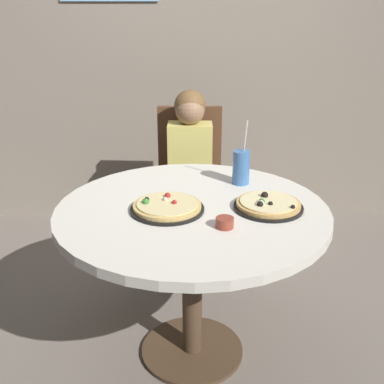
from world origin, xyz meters
name	(u,v)px	position (x,y,z in m)	size (l,w,h in m)	color
ground_plane	(192,351)	(0.00, 0.00, 0.00)	(8.00, 8.00, 0.00)	slate
wall_with_window	(188,17)	(0.00, 1.63, 1.45)	(5.20, 0.14, 2.90)	gray
dining_table	(192,230)	(0.00, 0.00, 0.64)	(1.15, 1.15, 0.75)	silver
chair_wooden	(190,176)	(0.00, 1.00, 0.53)	(0.41, 0.41, 0.95)	brown
diner_child	(190,193)	(0.00, 0.81, 0.48)	(0.26, 0.41, 1.08)	#3F4766
pizza_veggie	(167,207)	(-0.10, -0.03, 0.77)	(0.31, 0.31, 0.05)	black
pizza_cheese	(268,205)	(0.32, -0.01, 0.77)	(0.29, 0.29, 0.05)	black
soda_cup	(241,167)	(0.23, 0.28, 0.83)	(0.08, 0.08, 0.31)	#3F72B2
sauce_bowl	(225,223)	(0.12, -0.19, 0.77)	(0.07, 0.07, 0.04)	brown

